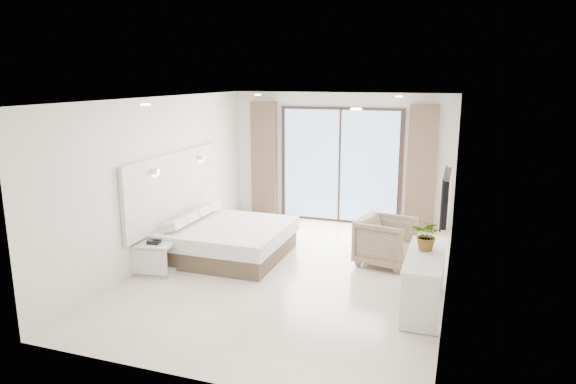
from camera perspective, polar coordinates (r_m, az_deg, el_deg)
name	(u,v)px	position (r m, az deg, el deg)	size (l,w,h in m)	color
ground	(293,272)	(8.18, 0.56, -8.91)	(6.20, 6.20, 0.00)	beige
room_shell	(297,165)	(8.52, 0.96, 3.04)	(4.62, 6.22, 2.72)	silver
bed	(226,240)	(8.86, -6.88, -5.27)	(1.97, 1.88, 0.69)	brown
nightstand	(156,258)	(8.33, -14.46, -7.14)	(0.59, 0.51, 0.49)	silver
phone	(154,242)	(8.22, -14.67, -5.37)	(0.18, 0.14, 0.06)	black
console_desk	(425,270)	(6.99, 14.96, -8.32)	(0.47, 1.52, 0.77)	silver
plant	(427,239)	(7.02, 15.24, -5.01)	(0.38, 0.42, 0.33)	#33662D
armchair	(386,239)	(8.53, 10.81, -5.16)	(0.83, 0.78, 0.86)	#998964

